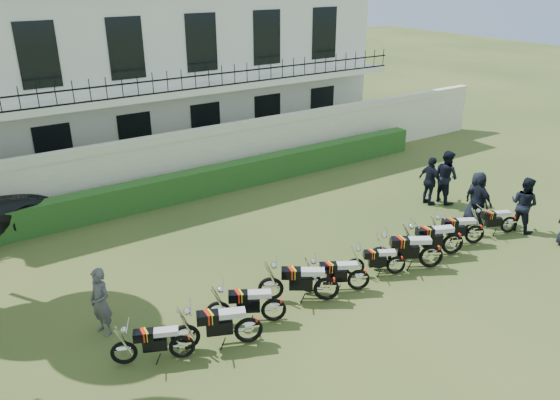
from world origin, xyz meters
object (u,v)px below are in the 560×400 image
Objects in this scene: motorcycle_1 at (248,324)px; motorcycle_3 at (327,283)px; motorcycle_7 at (453,239)px; officer_1 at (524,204)px; motorcycle_8 at (475,230)px; inspector at (101,302)px; motorcycle_6 at (432,251)px; officer_2 at (479,201)px; motorcycle_9 at (510,221)px; officer_4 at (446,176)px; motorcycle_0 at (182,341)px; motorcycle_4 at (359,275)px; motorcycle_2 at (274,304)px; officer_3 at (476,197)px; motorcycle_5 at (396,261)px; officer_5 at (430,181)px.

motorcycle_3 reaches higher than motorcycle_1.
motorcycle_7 is 1.09× the size of officer_1.
motorcycle_8 is 10.93m from inspector.
motorcycle_6 is 1.11× the size of officer_2.
motorcycle_7 is (1.12, 0.20, -0.01)m from motorcycle_6.
motorcycle_6 reaches higher than motorcycle_8.
officer_4 is at bearing 18.60° from motorcycle_9.
motorcycle_0 is 1.00× the size of inspector.
inspector is at bearing 104.38° from motorcycle_3.
motorcycle_4 is (1.00, -0.07, -0.05)m from motorcycle_3.
motorcycle_7 is at bearing -49.24° from motorcycle_6.
officer_3 is (8.59, 1.11, 0.38)m from motorcycle_2.
motorcycle_7 reaches higher than motorcycle_8.
officer_4 reaches higher than motorcycle_5.
motorcycle_5 is 0.78× the size of motorcycle_7.
inspector is at bearing 107.37° from motorcycle_8.
officer_3 reaches higher than motorcycle_3.
inspector is 12.60m from officer_4.
officer_2 is at bearing 64.45° from inspector.
motorcycle_0 is 7.41m from motorcycle_6.
motorcycle_5 is 0.80× the size of officer_4.
motorcycle_1 is at bearing 122.29° from motorcycle_5.
motorcycle_6 is (7.41, -0.22, 0.09)m from motorcycle_0.
motorcycle_3 is (1.59, 0.02, 0.04)m from motorcycle_2.
motorcycle_1 is 3.40m from inspector.
officer_3 is (1.33, 1.08, 0.38)m from motorcycle_8.
motorcycle_1 is 5.95m from motorcycle_6.
motorcycle_0 is at bearing 118.95° from motorcycle_6.
motorcycle_7 is (6.16, -0.07, 0.04)m from motorcycle_2.
officer_1 is 2.96m from officer_4.
motorcycle_3 is 3.47m from motorcycle_6.
officer_5 is (8.39, 2.92, 0.40)m from motorcycle_2.
inspector reaches higher than motorcycle_9.
officer_3 is at bearing 170.95° from officer_4.
motorcycle_5 is 0.93× the size of motorcycle_9.
motorcycle_4 is at bearing 83.84° from officer_1.
motorcycle_6 is 1.16× the size of motorcycle_9.
motorcycle_9 is (2.62, -0.02, -0.09)m from motorcycle_7.
motorcycle_6 is at bearing -66.52° from motorcycle_1.
motorcycle_3 is 0.92× the size of officer_4.
officer_4 is at bearing -36.08° from motorcycle_3.
officer_2 is 2.08m from officer_5.
officer_2 is 0.97× the size of officer_5.
motorcycle_9 is (9.68, 0.28, -0.07)m from motorcycle_1.
motorcycle_3 is 7.10m from officer_3.
motorcycle_2 is 0.99× the size of motorcycle_8.
officer_4 is (11.40, 2.85, 0.51)m from motorcycle_0.
motorcycle_1 is at bearing 123.19° from motorcycle_4.
officer_3 is at bearing -54.31° from motorcycle_2.
motorcycle_1 is 7.07m from motorcycle_7.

